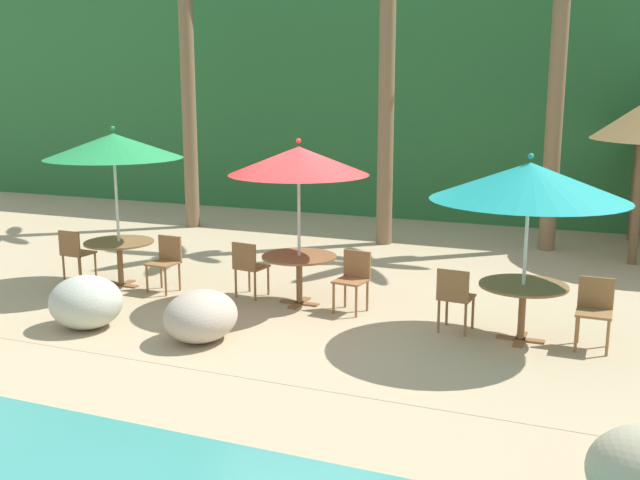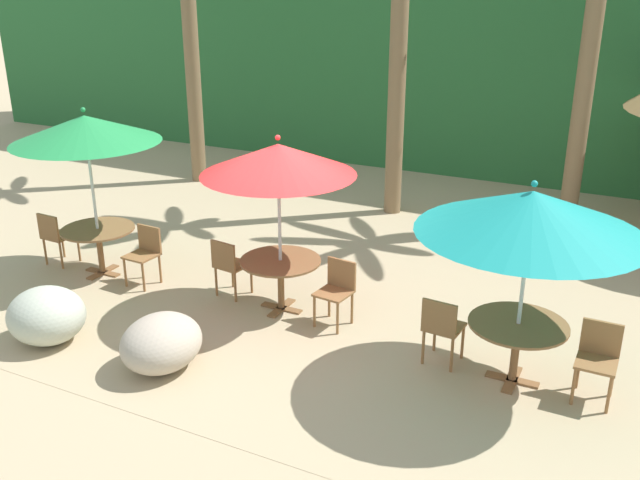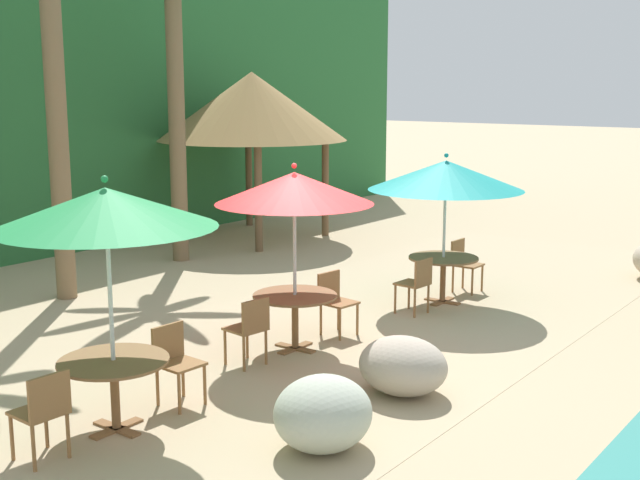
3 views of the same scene
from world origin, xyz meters
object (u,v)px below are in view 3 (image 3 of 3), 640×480
object	(u,v)px
umbrella_green	(106,208)
umbrella_red	(294,188)
dining_table_green	(114,372)
chair_green_inland	(44,410)
dining_table_red	(295,304)
chair_red_seaward	(334,298)
umbrella_teal	(446,175)
chair_teal_inland	(417,281)
chair_green_seaward	(175,358)
dining_table_teal	(443,265)
palm_tree_third	(174,51)
chair_red_inland	(250,326)
chair_teal_seaward	(463,261)
palm_tree_second	(53,40)
palapa_hut	(252,107)

from	to	relation	value
umbrella_green	umbrella_red	xyz separation A→B (m)	(3.09, 0.15, -0.13)
dining_table_green	chair_green_inland	xyz separation A→B (m)	(-0.85, -0.06, -0.10)
dining_table_red	chair_red_seaward	xyz separation A→B (m)	(0.85, -0.02, -0.10)
umbrella_teal	chair_teal_inland	world-z (taller)	umbrella_teal
umbrella_green	chair_red_seaward	distance (m)	4.31
chair_red_seaward	chair_teal_inland	xyz separation A→B (m)	(1.54, -0.42, 0.00)
chair_green_seaward	umbrella_green	bearing A→B (deg)	-177.30
dining_table_teal	chair_teal_inland	xyz separation A→B (m)	(-0.85, -0.02, -0.10)
dining_table_red	palm_tree_third	bearing A→B (deg)	60.24
chair_red_inland	chair_teal_seaward	bearing A→B (deg)	-4.13
chair_green_seaward	palm_tree_second	distance (m)	6.32
umbrella_teal	dining_table_teal	size ratio (longest dim) A/B	2.20
dining_table_teal	palm_tree_third	bearing A→B (deg)	92.17
dining_table_green	chair_teal_seaward	bearing A→B (deg)	-1.43
chair_red_inland	dining_table_teal	size ratio (longest dim) A/B	0.79
chair_green_inland	chair_red_seaward	size ratio (longest dim) A/B	1.00
dining_table_green	palm_tree_second	distance (m)	6.63
chair_green_inland	palapa_hut	distance (m)	11.64
chair_teal_inland	dining_table_red	bearing A→B (deg)	169.64
dining_table_teal	umbrella_green	bearing A→B (deg)	177.65
chair_teal_seaward	umbrella_teal	bearing A→B (deg)	-174.59
chair_red_inland	chair_teal_inland	bearing A→B (deg)	-8.08
chair_red_seaward	umbrella_red	bearing A→B (deg)	178.88
chair_green_inland	umbrella_teal	size ratio (longest dim) A/B	0.36
palm_tree_third	chair_red_inland	bearing A→B (deg)	-126.36
dining_table_green	palapa_hut	world-z (taller)	palapa_hut
umbrella_teal	chair_teal_seaward	distance (m)	1.75
chair_teal_inland	chair_red_seaward	bearing A→B (deg)	164.72
umbrella_green	umbrella_red	bearing A→B (deg)	2.87
palm_tree_second	chair_green_seaward	bearing A→B (deg)	-113.93
dining_table_teal	chair_teal_inland	size ratio (longest dim) A/B	1.26
umbrella_teal	palm_tree_third	bearing A→B (deg)	92.17
palapa_hut	umbrella_green	bearing A→B (deg)	-146.20
umbrella_green	chair_green_inland	distance (m)	1.94
dining_table_teal	umbrella_red	bearing A→B (deg)	172.72
umbrella_teal	palm_tree_third	distance (m)	6.07
umbrella_red	umbrella_teal	distance (m)	3.28
umbrella_red	umbrella_teal	size ratio (longest dim) A/B	1.01
palapa_hut	palm_tree_third	bearing A→B (deg)	-170.42
umbrella_red	chair_red_seaward	bearing A→B (deg)	-1.12
chair_green_inland	umbrella_teal	world-z (taller)	umbrella_teal
umbrella_teal	palm_tree_second	size ratio (longest dim) A/B	0.39
palm_tree_second	umbrella_red	bearing A→B (deg)	-88.54
chair_green_seaward	chair_teal_inland	world-z (taller)	same
dining_table_green	chair_red_inland	bearing A→B (deg)	4.57
palm_tree_second	palapa_hut	bearing A→B (deg)	10.77
palm_tree_second	umbrella_teal	bearing A→B (deg)	-56.36
dining_table_red	chair_teal_inland	distance (m)	2.44
palapa_hut	umbrella_red	bearing A→B (deg)	-134.96
chair_red_inland	umbrella_teal	xyz separation A→B (m)	(4.10, -0.44, 1.52)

